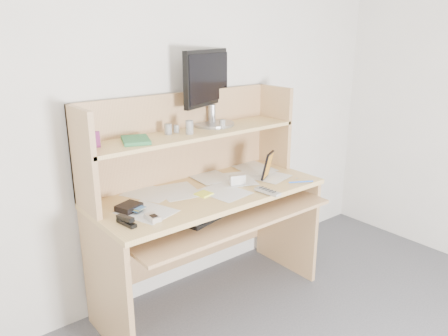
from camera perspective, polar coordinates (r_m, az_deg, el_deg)
back_wall at (r=2.73m, az=-6.16°, el=8.80°), size 3.60×0.04×2.50m
desk at (r=2.69m, az=-2.99°, el=-3.58°), size 1.40×0.70×1.30m
paper_clutter at (r=2.60m, az=-1.97°, el=-2.88°), size 1.32×0.54×0.01m
keyboard at (r=2.53m, az=-1.51°, el=-5.62°), size 0.49×0.27×0.03m
tv_remote at (r=2.56m, az=5.70°, el=-3.08°), size 0.06×0.17×0.02m
flip_phone at (r=2.23m, az=-9.32°, el=-6.30°), size 0.05×0.10×0.03m
stapler at (r=2.20m, az=-12.65°, el=-6.67°), size 0.05×0.13×0.04m
wallet at (r=2.36m, az=-12.31°, el=-5.00°), size 0.15×0.13×0.03m
sticky_note_pad at (r=2.54m, az=-2.66°, el=-3.41°), size 0.10×0.10×0.01m
digital_camera at (r=2.68m, az=1.77°, el=-1.53°), size 0.11×0.07×0.06m
game_case at (r=2.78m, az=5.72°, el=0.35°), size 0.12×0.07×0.17m
blue_pen at (r=2.76m, az=10.02°, el=-1.79°), size 0.14×0.08×0.01m
card_box at (r=2.35m, az=-16.63°, el=3.57°), size 0.06×0.03×0.08m
shelf_book at (r=2.42m, az=-11.45°, el=3.59°), size 0.20×0.23×0.02m
chip_stack_a at (r=2.57m, az=-7.30°, el=5.05°), size 0.04×0.04×0.06m
chip_stack_b at (r=2.69m, az=-0.22°, el=5.73°), size 0.05×0.05×0.06m
chip_stack_c at (r=2.61m, az=-6.26°, el=5.10°), size 0.04×0.04×0.04m
chip_stack_d at (r=2.56m, az=-4.54°, el=5.32°), size 0.05×0.05×0.08m
monitor at (r=2.79m, az=-1.81°, el=10.75°), size 0.52×0.29×0.47m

